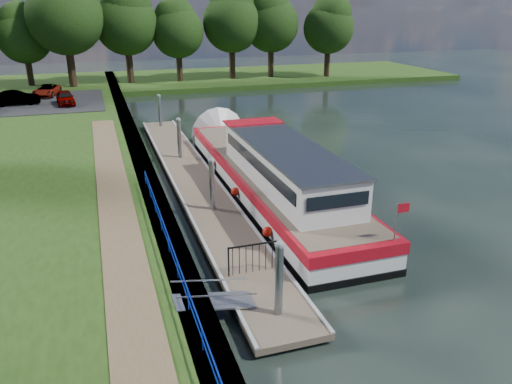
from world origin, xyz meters
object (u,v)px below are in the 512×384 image
object	(u,v)px
car_a	(65,98)
car_d	(47,90)
car_b	(16,98)
barge	(266,171)
pontoon	(194,183)

from	to	relation	value
car_a	car_d	size ratio (longest dim) A/B	0.90
car_b	barge	bearing A→B (deg)	-153.54
pontoon	car_b	distance (m)	26.79
pontoon	car_b	size ratio (longest dim) A/B	7.51
car_b	car_d	distance (m)	4.74
pontoon	car_b	bearing A→B (deg)	115.70
car_b	car_d	world-z (taller)	car_b
car_d	car_a	bearing A→B (deg)	-55.53
pontoon	barge	bearing A→B (deg)	-26.49
pontoon	car_a	xyz separation A→B (m)	(-7.37, 23.01, 1.29)
car_b	car_d	xyz separation A→B (m)	(2.32, 4.13, -0.08)
barge	pontoon	bearing A→B (deg)	153.51
car_a	car_b	distance (m)	4.38
car_b	car_d	size ratio (longest dim) A/B	0.97
barge	car_b	world-z (taller)	barge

